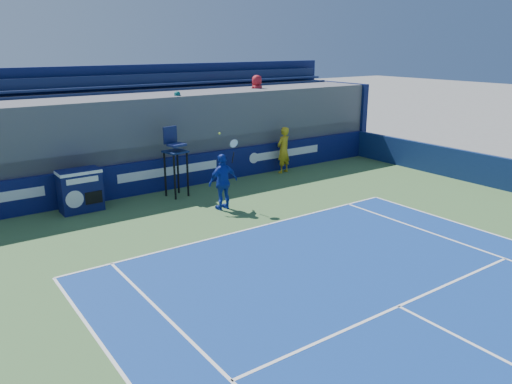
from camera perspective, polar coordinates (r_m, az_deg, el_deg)
ball_person at (r=20.91m, az=3.15°, el=4.82°), size 0.80×0.62×1.93m
back_hoarding at (r=18.80m, az=-9.94°, el=2.08°), size 20.40×0.21×1.20m
match_clock at (r=16.98m, az=-19.46°, el=0.29°), size 1.33×0.74×1.40m
umpire_chair at (r=17.68m, az=-9.25°, el=4.28°), size 0.81×0.81×2.48m
tennis_player at (r=16.19m, az=-3.77°, el=1.18°), size 1.10×0.51×2.57m
stadium_seating at (r=20.38m, az=-12.65°, el=6.59°), size 21.00×4.05×4.40m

